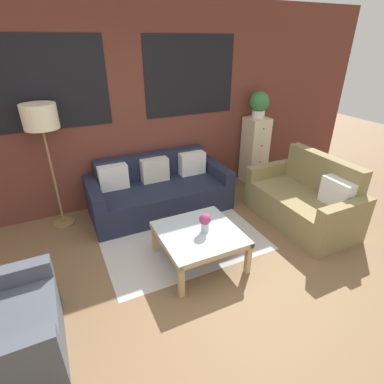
{
  "coord_description": "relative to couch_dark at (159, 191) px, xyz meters",
  "views": [
    {
      "loc": [
        -1.03,
        -1.79,
        2.28
      ],
      "look_at": [
        0.43,
        1.26,
        0.55
      ],
      "focal_mm": 28.0,
      "sensor_mm": 36.0,
      "label": 1
    }
  ],
  "objects": [
    {
      "name": "couch_dark",
      "position": [
        0.0,
        0.0,
        0.0
      ],
      "size": [
        1.99,
        0.88,
        0.78
      ],
      "color": "#1E2338",
      "rests_on": "ground_plane"
    },
    {
      "name": "wall_back_brick",
      "position": [
        -0.23,
        0.49,
        1.12
      ],
      "size": [
        8.4,
        0.09,
        2.8
      ],
      "color": "brown",
      "rests_on": "ground_plane"
    },
    {
      "name": "flower_vase",
      "position": [
        0.04,
        -1.36,
        0.25
      ],
      "size": [
        0.13,
        0.13,
        0.22
      ],
      "color": "#ADBCC6",
      "rests_on": "coffee_table"
    },
    {
      "name": "rug",
      "position": [
        -0.02,
        -0.75,
        -0.28
      ],
      "size": [
        1.96,
        1.63,
        0.0
      ],
      "color": "#BCB7B2",
      "rests_on": "ground_plane"
    },
    {
      "name": "settee_vintage",
      "position": [
        1.67,
        -1.19,
        0.03
      ],
      "size": [
        0.8,
        1.49,
        0.92
      ],
      "color": "olive",
      "rests_on": "ground_plane"
    },
    {
      "name": "drawer_cabinet",
      "position": [
        1.84,
        0.23,
        0.28
      ],
      "size": [
        0.36,
        0.38,
        1.13
      ],
      "color": "beige",
      "rests_on": "ground_plane"
    },
    {
      "name": "floor_lamp",
      "position": [
        -1.35,
        0.18,
        1.13
      ],
      "size": [
        0.4,
        0.4,
        1.62
      ],
      "color": "olive",
      "rests_on": "ground_plane"
    },
    {
      "name": "ground_plane",
      "position": [
        -0.23,
        -1.95,
        -0.29
      ],
      "size": [
        16.0,
        16.0,
        0.0
      ],
      "primitive_type": "plane",
      "color": "brown"
    },
    {
      "name": "coffee_table",
      "position": [
        -0.02,
        -1.34,
        0.06
      ],
      "size": [
        0.86,
        0.86,
        0.41
      ],
      "color": "silver",
      "rests_on": "ground_plane"
    },
    {
      "name": "potted_plant",
      "position": [
        1.84,
        0.23,
        1.07
      ],
      "size": [
        0.32,
        0.32,
        0.42
      ],
      "color": "silver",
      "rests_on": "drawer_cabinet"
    }
  ]
}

